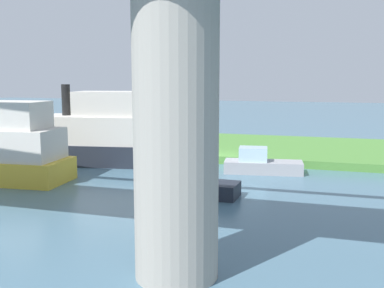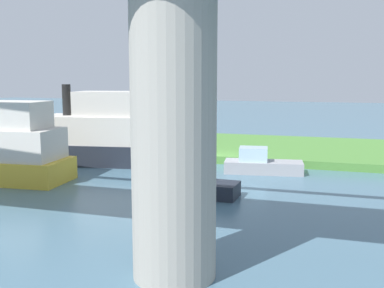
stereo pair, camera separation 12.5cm
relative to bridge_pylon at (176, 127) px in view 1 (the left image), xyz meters
name	(u,v)px [view 1 (the left image)]	position (x,y,z in m)	size (l,w,h in m)	color
ground_plane	(213,164)	(3.28, -16.72, -4.24)	(160.00, 160.00, 0.00)	#476B7F
grassy_bank	(232,147)	(3.28, -22.72, -3.99)	(80.00, 12.00, 0.50)	#4C8438
bridge_pylon	(176,127)	(0.00, 0.00, 0.00)	(2.33, 2.33, 8.48)	#9E998E
person_on_bank	(178,137)	(6.83, -20.18, -3.04)	(0.41, 0.41, 1.39)	#2D334C
mooring_post	(209,147)	(3.90, -18.08, -3.36)	(0.20, 0.20, 0.75)	brown
pontoon_yellow	(102,134)	(10.24, -14.78, -2.34)	(10.42, 4.82, 5.13)	#1E232D
skiff_small	(261,164)	(-0.13, -14.79, -3.70)	(4.71, 2.24, 1.51)	#99999E
motorboat_red	(189,184)	(2.39, -8.69, -3.70)	(4.53, 1.73, 1.50)	#1E232D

